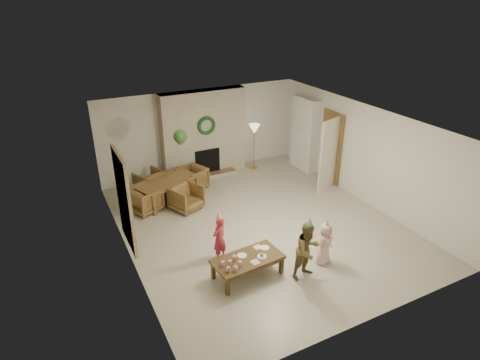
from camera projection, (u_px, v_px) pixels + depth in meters
floor at (259, 224)px, 9.53m from camera, size 7.00×7.00×0.00m
ceiling at (261, 122)px, 8.46m from camera, size 7.00×7.00×0.00m
wall_back at (201, 132)px, 11.82m from camera, size 7.00×0.00×7.00m
wall_front at (373, 261)px, 6.17m from camera, size 7.00×0.00×7.00m
wall_left at (124, 206)px, 7.77m from camera, size 0.00×7.00×7.00m
wall_right at (363, 154)px, 10.22m from camera, size 0.00×7.00×7.00m
fireplace_mass at (204, 134)px, 11.66m from camera, size 2.50×0.40×2.50m
fireplace_hearth at (210, 175)px, 11.88m from camera, size 1.60×0.30×0.12m
fireplace_firebox at (207, 161)px, 11.85m from camera, size 0.75×0.12×0.75m
fireplace_wreath at (207, 126)px, 11.34m from camera, size 0.54×0.10×0.54m
floor_lamp_base at (254, 167)px, 12.56m from camera, size 0.26×0.26×0.03m
floor_lamp_post at (254, 148)px, 12.28m from camera, size 0.03×0.03×1.25m
floor_lamp_shade at (254, 129)px, 12.03m from camera, size 0.33×0.33×0.28m
bookshelf_carcass at (305, 134)px, 12.08m from camera, size 0.30×1.00×2.20m
bookshelf_shelf_a at (303, 154)px, 12.35m from camera, size 0.30×0.92×0.03m
bookshelf_shelf_b at (304, 142)px, 12.18m from camera, size 0.30×0.92×0.03m
bookshelf_shelf_c at (305, 129)px, 12.00m from camera, size 0.30×0.92×0.03m
bookshelf_shelf_d at (305, 116)px, 11.83m from camera, size 0.30×0.92×0.03m
books_row_lower at (305, 152)px, 12.16m from camera, size 0.20×0.40×0.24m
books_row_mid at (302, 137)px, 12.15m from camera, size 0.20×0.44×0.24m
books_row_upper at (306, 126)px, 11.86m from camera, size 0.20×0.36×0.22m
door_frame at (331, 147)px, 11.27m from camera, size 0.05×0.86×2.04m
door_leaf at (329, 155)px, 10.82m from camera, size 0.77×0.32×2.00m
curtain_panel at (124, 201)px, 7.94m from camera, size 0.06×1.20×2.00m
dining_table at (168, 191)px, 10.49m from camera, size 1.85×1.47×0.57m
dining_chair_near at (186, 198)px, 10.06m from camera, size 0.89×0.90×0.63m
dining_chair_far at (150, 182)px, 10.89m from camera, size 0.89×0.90×0.63m
dining_chair_left at (145, 200)px, 9.98m from camera, size 0.90×0.89×0.63m
dining_chair_right at (192, 178)px, 11.09m from camera, size 0.90×0.89×0.63m
hanging_plant_cord at (180, 127)px, 9.29m from camera, size 0.01×0.01×0.70m
hanging_plant_pot at (181, 141)px, 9.44m from camera, size 0.16×0.16×0.12m
hanging_plant_foliage at (180, 137)px, 9.39m from camera, size 0.32×0.32×0.32m
coffee_table_top at (248, 259)px, 7.66m from camera, size 1.38×0.78×0.06m
coffee_table_apron at (248, 262)px, 7.69m from camera, size 1.27×0.67×0.08m
coffee_leg_fl at (228, 287)px, 7.25m from camera, size 0.08×0.08×0.35m
coffee_leg_fr at (281, 265)px, 7.83m from camera, size 0.08×0.08×0.35m
coffee_leg_bl at (213, 271)px, 7.67m from camera, size 0.08×0.08×0.35m
coffee_leg_br at (265, 251)px, 8.25m from camera, size 0.08×0.08×0.35m
cup_a at (228, 269)px, 7.27m from camera, size 0.08×0.08×0.09m
cup_b at (223, 263)px, 7.43m from camera, size 0.08×0.08×0.09m
cup_c at (236, 268)px, 7.29m from camera, size 0.08×0.08×0.09m
cup_d at (230, 263)px, 7.45m from camera, size 0.08×0.08×0.09m
cup_e at (240, 264)px, 7.42m from camera, size 0.08×0.08×0.09m
cup_f at (234, 258)px, 7.58m from camera, size 0.08×0.08×0.09m
plate_a at (242, 255)px, 7.72m from camera, size 0.20×0.20×0.01m
plate_b at (262, 256)px, 7.69m from camera, size 0.20×0.20×0.01m
plate_c at (265, 248)px, 7.95m from camera, size 0.20×0.20×0.01m
food_scoop at (262, 255)px, 7.68m from camera, size 0.08×0.08×0.07m
napkin_left at (255, 262)px, 7.53m from camera, size 0.17×0.17×0.01m
napkin_right at (258, 247)px, 7.96m from camera, size 0.17×0.17×0.01m
child_red at (219, 239)px, 8.10m from camera, size 0.42×0.37×0.98m
party_hat_red at (219, 216)px, 7.88m from camera, size 0.15×0.15×0.19m
child_plaid at (308, 250)px, 7.58m from camera, size 0.62×0.51×1.16m
party_hat_plaid at (310, 222)px, 7.31m from camera, size 0.16×0.16×0.19m
child_pink at (325, 244)px, 8.01m from camera, size 0.52×0.45×0.91m
party_hat_pink at (327, 222)px, 7.80m from camera, size 0.15×0.15×0.16m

